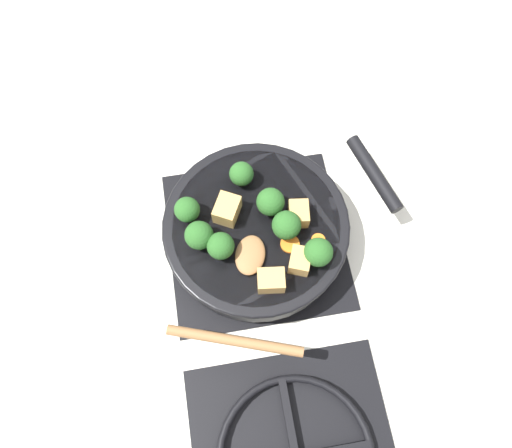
% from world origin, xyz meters
% --- Properties ---
extents(ground_plane, '(2.40, 2.40, 0.00)m').
position_xyz_m(ground_plane, '(0.00, 0.00, 0.00)').
color(ground_plane, silver).
extents(front_burner_grate, '(0.31, 0.31, 0.03)m').
position_xyz_m(front_burner_grate, '(0.00, 0.00, 0.01)').
color(front_burner_grate, black).
rests_on(front_burner_grate, ground_plane).
extents(skillet_pan, '(0.41, 0.31, 0.05)m').
position_xyz_m(skillet_pan, '(-0.00, -0.00, 0.06)').
color(skillet_pan, black).
rests_on(skillet_pan, front_burner_grate).
extents(wooden_spoon, '(0.20, 0.21, 0.02)m').
position_xyz_m(wooden_spoon, '(0.04, 0.12, 0.09)').
color(wooden_spoon, olive).
rests_on(wooden_spoon, skillet_pan).
extents(tofu_cube_center_large, '(0.04, 0.04, 0.03)m').
position_xyz_m(tofu_cube_center_large, '(-0.07, -0.00, 0.10)').
color(tofu_cube_center_large, tan).
rests_on(tofu_cube_center_large, skillet_pan).
extents(tofu_cube_near_handle, '(0.05, 0.06, 0.04)m').
position_xyz_m(tofu_cube_near_handle, '(0.04, -0.03, 0.10)').
color(tofu_cube_near_handle, tan).
rests_on(tofu_cube_near_handle, skillet_pan).
extents(tofu_cube_east_chunk, '(0.05, 0.04, 0.03)m').
position_xyz_m(tofu_cube_east_chunk, '(-0.01, 0.10, 0.10)').
color(tofu_cube_east_chunk, tan).
rests_on(tofu_cube_east_chunk, skillet_pan).
extents(tofu_cube_west_chunk, '(0.04, 0.05, 0.03)m').
position_xyz_m(tofu_cube_west_chunk, '(-0.06, 0.08, 0.10)').
color(tofu_cube_west_chunk, tan).
rests_on(tofu_cube_west_chunk, skillet_pan).
extents(broccoli_floret_near_spoon, '(0.05, 0.05, 0.05)m').
position_xyz_m(broccoli_floret_near_spoon, '(0.09, 0.02, 0.11)').
color(broccoli_floret_near_spoon, '#709956').
rests_on(broccoli_floret_near_spoon, skillet_pan).
extents(broccoli_floret_center_top, '(0.04, 0.04, 0.05)m').
position_xyz_m(broccoli_floret_center_top, '(0.11, -0.03, 0.11)').
color(broccoli_floret_center_top, '#709956').
rests_on(broccoli_floret_center_top, skillet_pan).
extents(broccoli_floret_east_rim, '(0.05, 0.05, 0.05)m').
position_xyz_m(broccoli_floret_east_rim, '(-0.03, -0.02, 0.11)').
color(broccoli_floret_east_rim, '#709956').
rests_on(broccoli_floret_east_rim, skillet_pan).
extents(broccoli_floret_west_rim, '(0.04, 0.04, 0.05)m').
position_xyz_m(broccoli_floret_west_rim, '(0.06, 0.04, 0.11)').
color(broccoli_floret_west_rim, '#709956').
rests_on(broccoli_floret_west_rim, skillet_pan).
extents(broccoli_floret_north_edge, '(0.04, 0.04, 0.05)m').
position_xyz_m(broccoli_floret_north_edge, '(0.01, -0.08, 0.11)').
color(broccoli_floret_north_edge, '#709956').
rests_on(broccoli_floret_north_edge, skillet_pan).
extents(broccoli_floret_south_cluster, '(0.05, 0.05, 0.05)m').
position_xyz_m(broccoli_floret_south_cluster, '(-0.09, 0.07, 0.11)').
color(broccoli_floret_south_cluster, '#709956').
rests_on(broccoli_floret_south_cluster, skillet_pan).
extents(broccoli_floret_mid_floret, '(0.05, 0.05, 0.05)m').
position_xyz_m(broccoli_floret_mid_floret, '(-0.05, 0.02, 0.11)').
color(broccoli_floret_mid_floret, '#709956').
rests_on(broccoli_floret_mid_floret, skillet_pan).
extents(carrot_slice_orange_thin, '(0.03, 0.03, 0.01)m').
position_xyz_m(carrot_slice_orange_thin, '(-0.05, 0.04, 0.08)').
color(carrot_slice_orange_thin, orange).
rests_on(carrot_slice_orange_thin, skillet_pan).
extents(carrot_slice_near_center, '(0.02, 0.02, 0.01)m').
position_xyz_m(carrot_slice_near_center, '(-0.10, 0.05, 0.08)').
color(carrot_slice_near_center, orange).
rests_on(carrot_slice_near_center, skillet_pan).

